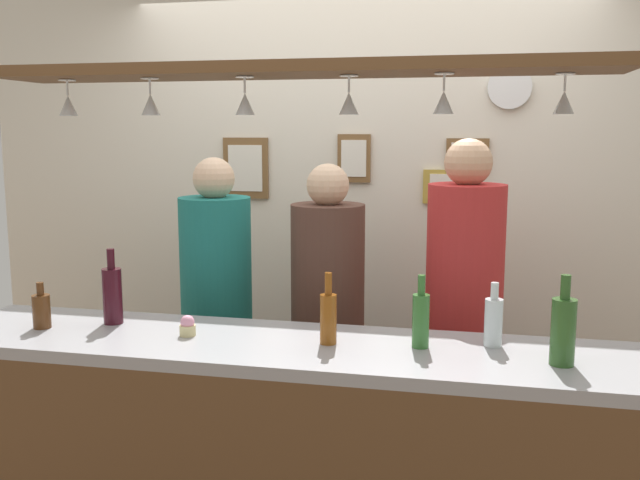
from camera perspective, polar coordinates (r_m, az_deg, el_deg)
back_wall at (r=3.88m, az=3.16°, el=1.59°), size 4.40×0.06×2.60m
bar_counter at (r=2.53m, az=-3.07°, el=-16.83°), size 2.70×0.55×1.04m
overhead_glass_rack at (r=2.48m, az=-2.03°, el=13.74°), size 2.20×0.36×0.04m
hanging_wineglass_far_left at (r=2.80m, az=-19.90°, el=10.39°), size 0.07×0.07×0.13m
hanging_wineglass_left at (r=2.63m, az=-13.69°, el=10.79°), size 0.07×0.07×0.13m
hanging_wineglass_center_left at (r=2.49m, az=-6.16°, el=11.10°), size 0.07×0.07×0.13m
hanging_wineglass_center at (r=2.43m, az=2.38°, el=11.20°), size 0.07×0.07×0.13m
hanging_wineglass_center_right at (r=2.37m, az=10.08°, el=11.13°), size 0.07×0.07×0.13m
hanging_wineglass_right at (r=2.48m, az=19.33°, el=10.67°), size 0.07×0.07×0.13m
person_left_teal_shirt at (r=3.39m, az=-8.46°, el=-4.58°), size 0.34×0.34×1.67m
person_middle_brown_shirt at (r=3.24m, az=0.63°, el=-5.37°), size 0.34×0.34×1.65m
person_right_red_shirt at (r=3.16m, az=11.69°, el=-4.55°), size 0.34×0.34×1.76m
bottle_soda_clear at (r=2.55m, az=14.01°, el=-6.42°), size 0.06×0.06×0.23m
bottle_beer_brown_stubby at (r=2.91m, az=-21.83°, el=-5.35°), size 0.07×0.07×0.18m
bottle_beer_green_import at (r=2.48m, az=8.24°, el=-6.39°), size 0.06×0.06×0.26m
bottle_champagne_green at (r=2.41m, az=19.28°, el=-6.94°), size 0.08×0.08×0.30m
bottle_beer_amber_tall at (r=2.50m, az=0.68°, el=-6.28°), size 0.06×0.06×0.26m
bottle_wine_dark_red at (r=2.88m, az=-16.62°, el=-4.27°), size 0.08×0.08×0.30m
cupcake at (r=2.66m, az=-10.78°, el=-6.94°), size 0.06×0.06×0.08m
picture_frame_lower_pair at (r=3.77m, az=10.71°, el=4.29°), size 0.30×0.02×0.18m
picture_frame_upper_small at (r=3.75m, az=11.96°, el=6.77°), size 0.22×0.02×0.18m
picture_frame_crest at (r=3.81m, az=2.80°, el=6.69°), size 0.18×0.02×0.26m
picture_frame_caricature at (r=3.96m, az=-6.09°, el=5.87°), size 0.26×0.02×0.34m
wall_clock at (r=3.76m, az=15.26°, el=11.97°), size 0.22×0.03×0.22m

